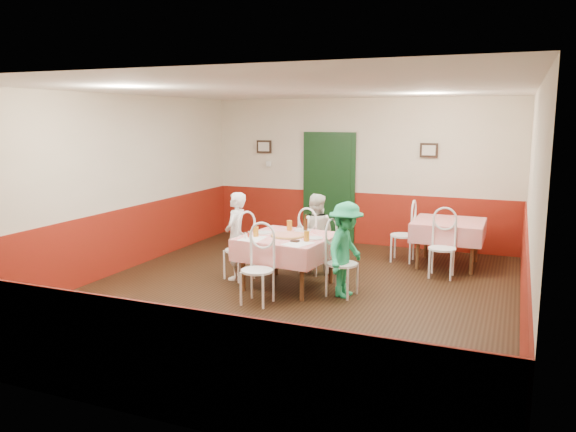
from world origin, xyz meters
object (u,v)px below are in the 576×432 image
at_px(chair_right, 342,264).
at_px(glass_a, 256,232).
at_px(beer_bottle, 306,224).
at_px(chair_left, 239,250).
at_px(diner_far, 315,233).
at_px(chair_far, 314,245).
at_px(pizza, 288,235).
at_px(glass_b, 307,236).
at_px(main_table, 288,262).
at_px(chair_second_a, 403,235).
at_px(diner_left, 236,236).
at_px(second_table, 448,243).
at_px(diner_right, 346,250).
at_px(wallet, 295,241).
at_px(chair_second_b, 442,249).
at_px(glass_c, 289,225).
at_px(chair_near, 257,271).

distance_m(chair_right, glass_a, 1.31).
bearing_deg(beer_bottle, glass_a, -128.91).
xyz_separation_m(chair_left, diner_far, (0.94, 0.80, 0.18)).
height_order(chair_far, pizza, chair_far).
bearing_deg(glass_b, main_table, 147.06).
relative_size(chair_second_a, diner_left, 0.67).
xyz_separation_m(second_table, beer_bottle, (-1.88, -1.71, 0.50)).
relative_size(chair_right, diner_right, 0.68).
distance_m(second_table, wallet, 3.05).
xyz_separation_m(second_table, chair_far, (-1.91, -1.28, 0.08)).
relative_size(chair_far, diner_left, 0.67).
relative_size(main_table, pizza, 2.57).
distance_m(pizza, glass_a, 0.46).
height_order(chair_right, glass_a, glass_a).
bearing_deg(beer_bottle, chair_far, 92.82).
bearing_deg(chair_second_a, chair_second_b, 45.15).
bearing_deg(chair_right, pizza, 94.21).
height_order(glass_a, diner_far, diner_far).
relative_size(wallet, diner_right, 0.08).
bearing_deg(chair_second_b, chair_far, -164.31).
bearing_deg(chair_right, wallet, 119.28).
distance_m(glass_c, wallet, 0.81).
bearing_deg(pizza, diner_right, -3.98).
height_order(pizza, wallet, pizza).
xyz_separation_m(chair_far, pizza, (-0.08, -0.88, 0.33)).
height_order(chair_far, diner_right, diner_right).
height_order(main_table, beer_bottle, beer_bottle).
height_order(chair_far, wallet, chair_far).
relative_size(chair_second_a, glass_b, 6.33).
height_order(glass_a, glass_c, glass_c).
bearing_deg(diner_right, diner_far, 44.71).
bearing_deg(diner_left, main_table, 78.45).
xyz_separation_m(chair_far, chair_second_b, (1.91, 0.53, 0.00)).
bearing_deg(chair_left, diner_left, -76.55).
relative_size(chair_near, chair_second_a, 1.00).
height_order(chair_far, chair_second_b, same).
height_order(chair_right, diner_far, diner_far).
relative_size(chair_near, chair_second_b, 1.00).
height_order(glass_a, glass_b, glass_a).
relative_size(chair_far, glass_a, 6.28).
bearing_deg(glass_c, chair_far, 63.68).
xyz_separation_m(chair_second_a, glass_a, (-1.65, -2.35, 0.38)).
relative_size(chair_second_a, wallet, 8.18).
relative_size(glass_a, diner_right, 0.11).
xyz_separation_m(pizza, glass_a, (-0.42, -0.19, 0.06)).
height_order(chair_right, glass_c, glass_c).
height_order(chair_second_a, wallet, chair_second_a).
bearing_deg(chair_near, diner_right, 37.63).
relative_size(chair_second_a, diner_far, 0.71).
distance_m(chair_second_b, glass_b, 2.32).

